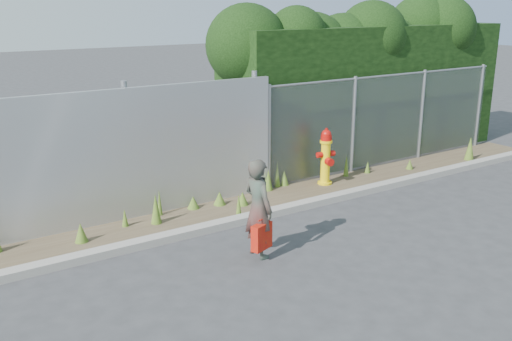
{
  "coord_description": "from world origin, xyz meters",
  "views": [
    {
      "loc": [
        -4.96,
        -5.66,
        3.5
      ],
      "look_at": [
        -0.3,
        1.4,
        1.0
      ],
      "focal_mm": 40.0,
      "sensor_mm": 36.0,
      "label": 1
    }
  ],
  "objects": [
    {
      "name": "woman",
      "position": [
        -0.78,
        0.61,
        0.72
      ],
      "size": [
        0.38,
        0.55,
        1.44
      ],
      "primitive_type": "imported",
      "rotation": [
        0.0,
        0.0,
        1.64
      ],
      "color": "#0E5946",
      "rests_on": "ground"
    },
    {
      "name": "chainlink_fence",
      "position": [
        4.25,
        3.0,
        1.03
      ],
      "size": [
        6.5,
        0.07,
        2.05
      ],
      "color": "gray",
      "rests_on": "ground"
    },
    {
      "name": "black_shoulder_bag",
      "position": [
        -0.72,
        0.74,
        1.02
      ],
      "size": [
        0.23,
        0.1,
        0.18
      ],
      "rotation": [
        0.0,
        0.0,
        0.28
      ],
      "color": "black"
    },
    {
      "name": "fire_hydrant",
      "position": [
        2.16,
        2.63,
        0.56
      ],
      "size": [
        0.39,
        0.35,
        1.15
      ],
      "rotation": [
        0.0,
        0.0,
        -0.14
      ],
      "color": "yellow",
      "rests_on": "ground"
    },
    {
      "name": "weed_strip",
      "position": [
        -0.61,
        2.5,
        0.11
      ],
      "size": [
        16.0,
        1.31,
        0.54
      ],
      "color": "#4A3B2A",
      "rests_on": "ground"
    },
    {
      "name": "corrugated_fence",
      "position": [
        -3.25,
        3.01,
        1.1
      ],
      "size": [
        8.5,
        0.21,
        2.3
      ],
      "color": "#AAACB1",
      "rests_on": "ground"
    },
    {
      "name": "curb",
      "position": [
        0.0,
        1.8,
        0.06
      ],
      "size": [
        16.0,
        0.22,
        0.12
      ],
      "primitive_type": "cube",
      "color": "gray",
      "rests_on": "ground"
    },
    {
      "name": "ground",
      "position": [
        0.0,
        0.0,
        0.0
      ],
      "size": [
        80.0,
        80.0,
        0.0
      ],
      "primitive_type": "plane",
      "color": "#323235",
      "rests_on": "ground"
    },
    {
      "name": "red_tote_bag",
      "position": [
        -0.83,
        0.45,
        0.36
      ],
      "size": [
        0.34,
        0.13,
        0.45
      ],
      "rotation": [
        0.0,
        0.0,
        0.34
      ],
      "color": "#AE2A09"
    },
    {
      "name": "hedge",
      "position": [
        4.35,
        4.03,
        2.04
      ],
      "size": [
        7.74,
        2.1,
        3.68
      ],
      "color": "black",
      "rests_on": "ground"
    }
  ]
}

